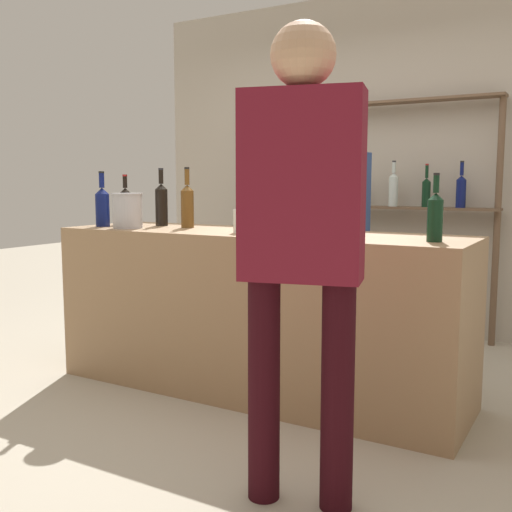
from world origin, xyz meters
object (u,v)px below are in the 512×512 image
object	(u,v)px
ice_bucket	(128,211)
customer_right	(302,227)
counter_bottle_1	(435,216)
counter_bottle_2	(126,205)
counter_bottle_3	(187,205)
cork_jar	(243,221)
counter_bottle_0	(335,213)
server_behind_counter	(339,220)
counter_bottle_5	(102,206)
wine_glass	(289,211)
counter_bottle_4	(161,203)

from	to	relation	value
ice_bucket	customer_right	world-z (taller)	customer_right
counter_bottle_1	counter_bottle_2	size ratio (longest dim) A/B	0.97
counter_bottle_2	counter_bottle_3	size ratio (longest dim) A/B	0.89
cork_jar	customer_right	bearing A→B (deg)	-48.37
counter_bottle_0	server_behind_counter	world-z (taller)	server_behind_counter
counter_bottle_5	ice_bucket	xyz separation A→B (m)	(0.25, -0.04, -0.03)
cork_jar	server_behind_counter	distance (m)	0.88
counter_bottle_2	counter_bottle_3	xyz separation A→B (m)	(0.58, -0.07, 0.01)
counter_bottle_1	wine_glass	world-z (taller)	counter_bottle_1
wine_glass	customer_right	xyz separation A→B (m)	(0.66, -1.20, 0.01)
cork_jar	counter_bottle_3	bearing A→B (deg)	161.87
counter_bottle_4	cork_jar	size ratio (longest dim) A/B	2.83
counter_bottle_0	counter_bottle_2	bearing A→B (deg)	172.70
counter_bottle_4	counter_bottle_5	xyz separation A→B (m)	(-0.29, -0.25, -0.01)
counter_bottle_1	server_behind_counter	distance (m)	1.18
counter_bottle_0	customer_right	xyz separation A→B (m)	(0.25, -0.93, -0.01)
wine_glass	counter_bottle_4	bearing A→B (deg)	-175.17
ice_bucket	counter_bottle_3	bearing A→B (deg)	38.69
counter_bottle_4	server_behind_counter	world-z (taller)	server_behind_counter
server_behind_counter	counter_bottle_1	bearing A→B (deg)	46.77
counter_bottle_0	counter_bottle_3	xyz separation A→B (m)	(-1.06, 0.14, 0.02)
counter_bottle_0	counter_bottle_2	size ratio (longest dim) A/B	0.98
counter_bottle_1	ice_bucket	bearing A→B (deg)	-177.35
counter_bottle_1	wine_glass	distance (m)	0.97
counter_bottle_1	counter_bottle_4	xyz separation A→B (m)	(-1.83, 0.20, 0.02)
counter_bottle_4	wine_glass	size ratio (longest dim) A/B	2.50
wine_glass	ice_bucket	size ratio (longest dim) A/B	0.69
ice_bucket	server_behind_counter	size ratio (longest dim) A/B	0.13
counter_bottle_4	ice_bucket	xyz separation A→B (m)	(-0.04, -0.29, -0.04)
counter_bottle_5	counter_bottle_4	bearing A→B (deg)	40.77
cork_jar	server_behind_counter	bearing A→B (deg)	74.51
ice_bucket	cork_jar	distance (m)	0.80
counter_bottle_3	wine_glass	distance (m)	0.66
counter_bottle_1	server_behind_counter	xyz separation A→B (m)	(-0.83, 0.83, -0.09)
counter_bottle_4	server_behind_counter	bearing A→B (deg)	32.23
counter_bottle_0	counter_bottle_4	world-z (taller)	counter_bottle_4
counter_bottle_0	ice_bucket	size ratio (longest dim) A/B	1.51
counter_bottle_3	server_behind_counter	bearing A→B (deg)	42.53
counter_bottle_1	counter_bottle_5	xyz separation A→B (m)	(-2.11, -0.05, 0.01)
wine_glass	customer_right	world-z (taller)	customer_right
wine_glass	cork_jar	size ratio (longest dim) A/B	1.14
ice_bucket	server_behind_counter	world-z (taller)	server_behind_counter
cork_jar	counter_bottle_2	bearing A→B (deg)	167.54
counter_bottle_3	counter_bottle_5	size ratio (longest dim) A/B	1.07
counter_bottle_2	cork_jar	size ratio (longest dim) A/B	2.54
ice_bucket	server_behind_counter	bearing A→B (deg)	41.50
counter_bottle_1	counter_bottle_4	size ratio (longest dim) A/B	0.87
counter_bottle_5	customer_right	bearing A→B (deg)	-25.32
cork_jar	counter_bottle_4	bearing A→B (deg)	163.74
counter_bottle_5	server_behind_counter	xyz separation A→B (m)	(1.28, 0.88, -0.10)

